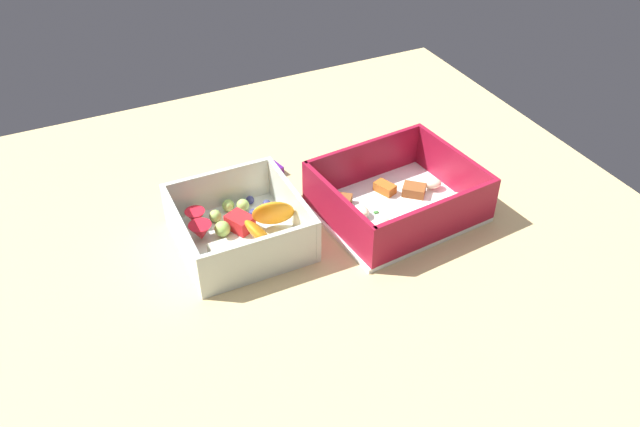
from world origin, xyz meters
The scene contains 4 objects.
table_surface centered at (0.00, 0.00, 1.00)cm, with size 80.00×80.00×2.00cm, color tan.
pasta_container centered at (8.81, -1.73, 3.99)cm, with size 20.22×17.38×6.33cm.
fruit_bowl centered at (-10.89, 1.51, 4.08)cm, with size 14.39×14.98×5.88cm.
candy_bar centered at (-4.31, 12.71, 2.60)cm, with size 7.00×2.40×1.20cm, color #51197A.
Camera 1 is at (-28.36, -56.76, 52.81)cm, focal length 36.62 mm.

